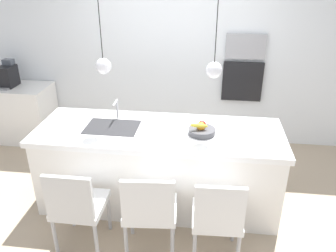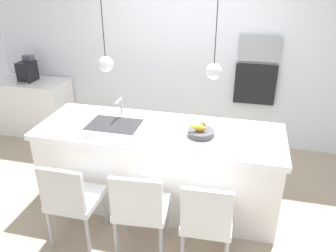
# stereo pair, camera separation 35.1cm
# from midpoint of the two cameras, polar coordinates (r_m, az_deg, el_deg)

# --- Properties ---
(floor) EXTENTS (6.60, 6.60, 0.00)m
(floor) POSITION_cam_midpoint_polar(r_m,az_deg,el_deg) (4.03, -3.99, -12.32)
(floor) COLOR tan
(floor) RESTS_ON ground
(back_wall) EXTENTS (6.00, 0.10, 2.60)m
(back_wall) POSITION_cam_midpoint_polar(r_m,az_deg,el_deg) (4.95, -0.80, 11.92)
(back_wall) COLOR white
(back_wall) RESTS_ON ground
(kitchen_island) EXTENTS (2.59, 0.91, 0.91)m
(kitchen_island) POSITION_cam_midpoint_polar(r_m,az_deg,el_deg) (3.77, -4.21, -6.85)
(kitchen_island) COLOR white
(kitchen_island) RESTS_ON ground
(sink_basin) EXTENTS (0.56, 0.40, 0.02)m
(sink_basin) POSITION_cam_midpoint_polar(r_m,az_deg,el_deg) (3.67, -12.09, -0.32)
(sink_basin) COLOR #2D2D30
(sink_basin) RESTS_ON kitchen_island
(faucet) EXTENTS (0.02, 0.17, 0.22)m
(faucet) POSITION_cam_midpoint_polar(r_m,az_deg,el_deg) (3.80, -11.30, 3.08)
(faucet) COLOR silver
(faucet) RESTS_ON kitchen_island
(fruit_bowl) EXTENTS (0.27, 0.27, 0.14)m
(fruit_bowl) POSITION_cam_midpoint_polar(r_m,az_deg,el_deg) (3.43, 2.76, -0.71)
(fruit_bowl) COLOR #4C4C51
(fruit_bowl) RESTS_ON kitchen_island
(side_counter) EXTENTS (1.10, 0.60, 0.85)m
(side_counter) POSITION_cam_midpoint_polar(r_m,az_deg,el_deg) (5.73, -25.81, 2.02)
(side_counter) COLOR white
(side_counter) RESTS_ON ground
(coffee_machine) EXTENTS (0.20, 0.35, 0.38)m
(coffee_machine) POSITION_cam_midpoint_polar(r_m,az_deg,el_deg) (5.56, -27.03, 7.54)
(coffee_machine) COLOR black
(coffee_machine) RESTS_ON side_counter
(microwave) EXTENTS (0.54, 0.08, 0.34)m
(microwave) POSITION_cam_midpoint_polar(r_m,az_deg,el_deg) (4.80, 10.85, 13.02)
(microwave) COLOR #9E9EA3
(microwave) RESTS_ON back_wall
(oven) EXTENTS (0.56, 0.08, 0.56)m
(oven) POSITION_cam_midpoint_polar(r_m,az_deg,el_deg) (4.93, 10.38, 7.36)
(oven) COLOR black
(oven) RESTS_ON back_wall
(chair_near) EXTENTS (0.45, 0.46, 0.90)m
(chair_near) POSITION_cam_midpoint_polar(r_m,az_deg,el_deg) (3.30, -18.07, -12.57)
(chair_near) COLOR silver
(chair_near) RESTS_ON ground
(chair_middle) EXTENTS (0.51, 0.46, 0.90)m
(chair_middle) POSITION_cam_midpoint_polar(r_m,az_deg,el_deg) (3.09, -6.46, -13.83)
(chair_middle) COLOR white
(chair_middle) RESTS_ON ground
(chair_far) EXTENTS (0.45, 0.45, 0.90)m
(chair_far) POSITION_cam_midpoint_polar(r_m,az_deg,el_deg) (3.03, 4.96, -14.97)
(chair_far) COLOR white
(chair_far) RESTS_ON ground
(pendant_light_left) EXTENTS (0.15, 0.15, 0.75)m
(pendant_light_left) POSITION_cam_midpoint_polar(r_m,az_deg,el_deg) (3.45, -13.74, 9.78)
(pendant_light_left) COLOR silver
(pendant_light_right) EXTENTS (0.15, 0.15, 0.75)m
(pendant_light_right) POSITION_cam_midpoint_polar(r_m,az_deg,el_deg) (3.24, 4.66, 9.39)
(pendant_light_right) COLOR silver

